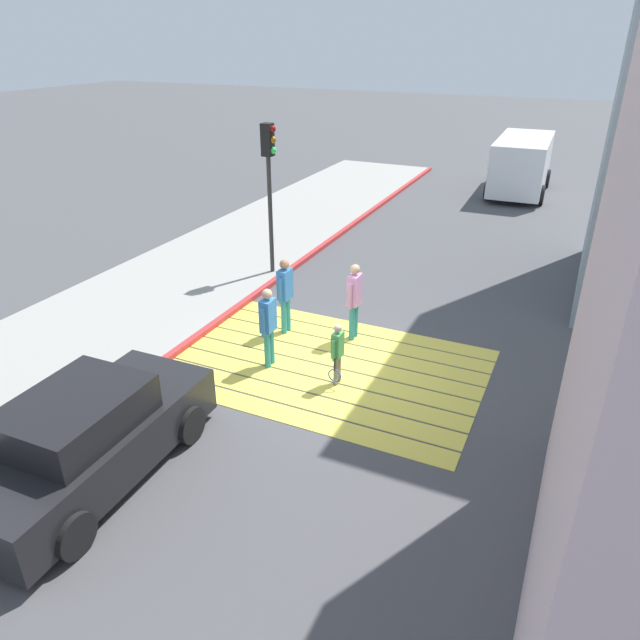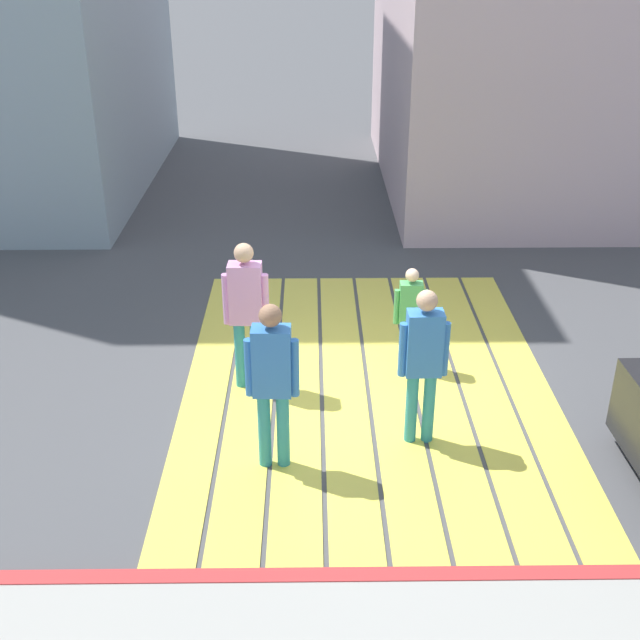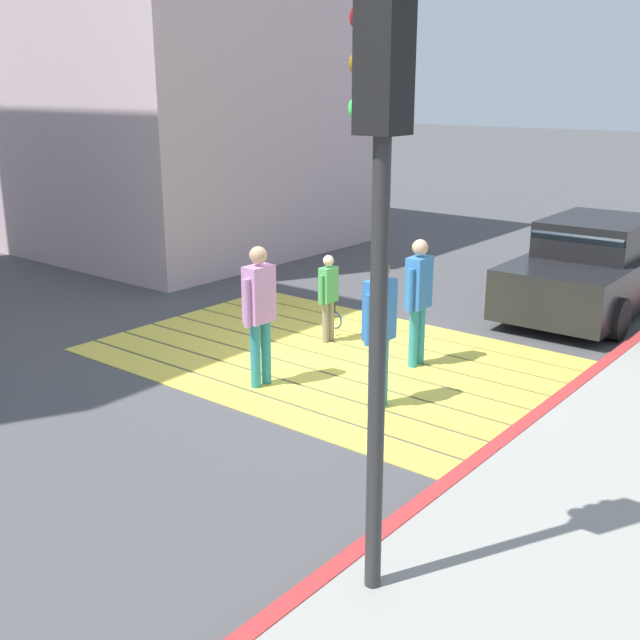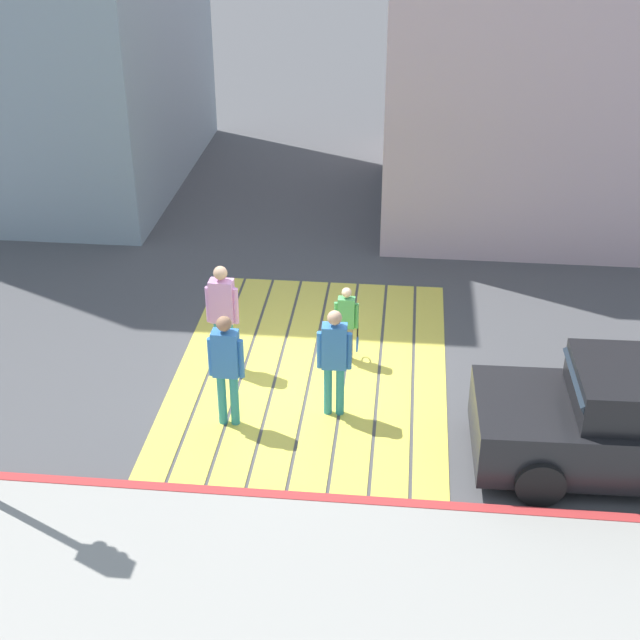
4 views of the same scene
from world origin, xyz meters
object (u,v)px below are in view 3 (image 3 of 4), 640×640
pedestrian_adult_lead (418,294)px  pedestrian_adult_side (260,306)px  pedestrian_adult_trailing (379,323)px  car_parked_near_curb (592,269)px  traffic_light_corner (378,193)px  pedestrian_child_with_racket (329,293)px

pedestrian_adult_lead → pedestrian_adult_side: (1.15, 1.88, 0.03)m
pedestrian_adult_lead → pedestrian_adult_trailing: bearing=105.1°
car_parked_near_curb → traffic_light_corner: 9.17m
car_parked_near_curb → traffic_light_corner: size_ratio=1.02×
pedestrian_adult_lead → pedestrian_adult_side: 2.21m
traffic_light_corner → pedestrian_adult_lead: size_ratio=2.41×
traffic_light_corner → pedestrian_child_with_racket: bearing=-49.0°
pedestrian_adult_side → pedestrian_child_with_racket: pedestrian_adult_side is taller
traffic_light_corner → pedestrian_adult_trailing: 4.14m
car_parked_near_curb → pedestrian_adult_side: bearing=71.8°
car_parked_near_curb → pedestrian_adult_side: 6.40m
traffic_light_corner → pedestrian_adult_trailing: size_ratio=2.34×
traffic_light_corner → pedestrian_adult_trailing: bearing=-56.3°
pedestrian_adult_lead → pedestrian_adult_trailing: pedestrian_adult_trailing is taller
pedestrian_adult_side → car_parked_near_curb: bearing=-108.2°
pedestrian_adult_trailing → pedestrian_adult_side: bearing=13.1°
pedestrian_child_with_racket → pedestrian_adult_trailing: bearing=141.4°
car_parked_near_curb → pedestrian_adult_side: pedestrian_adult_side is taller
pedestrian_adult_lead → pedestrian_child_with_racket: (1.58, -0.07, -0.28)m
pedestrian_adult_lead → pedestrian_adult_trailing: size_ratio=0.97×
car_parked_near_curb → pedestrian_adult_side: (2.00, 6.07, 0.33)m
pedestrian_adult_trailing → pedestrian_child_with_racket: pedestrian_adult_trailing is taller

